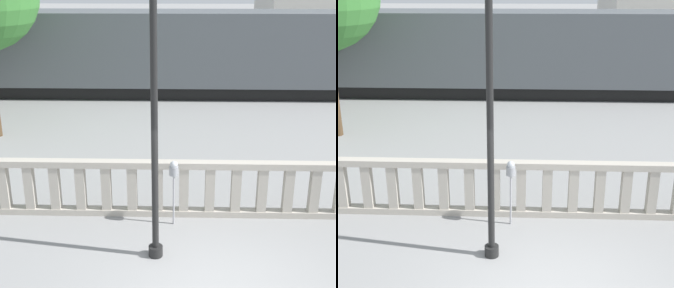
% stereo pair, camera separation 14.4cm
% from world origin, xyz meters
% --- Properties ---
extents(balustrade, '(14.26, 0.24, 1.25)m').
position_xyz_m(balustrade, '(0.00, 2.92, 0.63)').
color(balustrade, '#ADA599').
rests_on(balustrade, ground).
extents(lamppost, '(0.42, 0.42, 6.08)m').
position_xyz_m(lamppost, '(-1.08, 1.35, 4.01)').
color(lamppost, black).
rests_on(lamppost, ground).
extents(parking_meter, '(0.19, 0.19, 1.42)m').
position_xyz_m(parking_meter, '(-0.76, 2.53, 1.15)').
color(parking_meter, '#99999E').
rests_on(parking_meter, ground).
extents(train_near, '(23.24, 2.78, 4.10)m').
position_xyz_m(train_near, '(2.11, 13.80, 1.84)').
color(train_near, black).
rests_on(train_near, ground).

